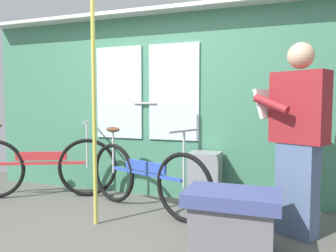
{
  "coord_description": "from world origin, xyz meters",
  "views": [
    {
      "loc": [
        1.32,
        -2.44,
        1.1
      ],
      "look_at": [
        0.27,
        0.58,
        0.88
      ],
      "focal_mm": 34.72,
      "sensor_mm": 36.0,
      "label": 1
    }
  ],
  "objects": [
    {
      "name": "ground_plane",
      "position": [
        0.0,
        0.0,
        -0.02
      ],
      "size": [
        5.71,
        3.91,
        0.04
      ],
      "primitive_type": "cube",
      "color": "#56544F"
    },
    {
      "name": "train_door_wall",
      "position": [
        -0.01,
        1.15,
        1.13
      ],
      "size": [
        4.71,
        0.28,
        2.16
      ],
      "color": "#427F60",
      "rests_on": "ground_plane"
    },
    {
      "name": "bicycle_near_door",
      "position": [
        -1.32,
        0.6,
        0.37
      ],
      "size": [
        1.6,
        0.8,
        0.9
      ],
      "rotation": [
        0.0,
        0.0,
        0.42
      ],
      "color": "black",
      "rests_on": "ground_plane"
    },
    {
      "name": "bicycle_leaning_behind",
      "position": [
        0.02,
        0.56,
        0.35
      ],
      "size": [
        1.55,
        0.7,
        0.87
      ],
      "rotation": [
        0.0,
        0.0,
        -0.36
      ],
      "color": "black",
      "rests_on": "ground_plane"
    },
    {
      "name": "passenger_reading_newspaper",
      "position": [
        1.45,
        0.41,
        0.84
      ],
      "size": [
        0.61,
        0.55,
        1.59
      ],
      "rotation": [
        0.0,
        0.0,
        2.64
      ],
      "color": "slate",
      "rests_on": "ground_plane"
    },
    {
      "name": "trash_bin_by_wall",
      "position": [
        0.56,
        0.93,
        0.29
      ],
      "size": [
        0.33,
        0.28,
        0.58
      ],
      "primitive_type": "cube",
      "color": "gray",
      "rests_on": "ground_plane"
    },
    {
      "name": "handrail_pole",
      "position": [
        -0.26,
        0.08,
        1.06
      ],
      "size": [
        0.04,
        0.04,
        2.12
      ],
      "primitive_type": "cylinder",
      "color": "#C6C14C",
      "rests_on": "ground_plane"
    },
    {
      "name": "bench_seat_corner",
      "position": [
        0.99,
        -0.03,
        0.24
      ],
      "size": [
        0.7,
        0.44,
        0.45
      ],
      "color": "#3D477F",
      "rests_on": "ground_plane"
    }
  ]
}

